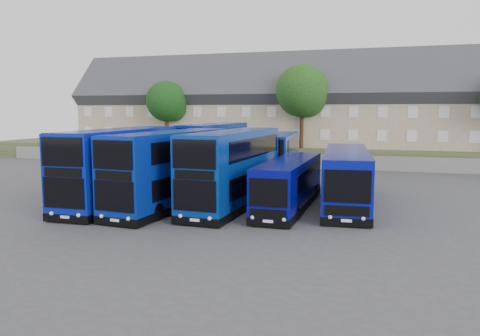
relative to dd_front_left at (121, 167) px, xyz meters
name	(u,v)px	position (x,y,z in m)	size (l,w,h in m)	color
ground	(200,213)	(6.12, -1.29, -2.41)	(120.00, 120.00, 0.00)	#414146
retaining_wall	(281,160)	(6.12, 22.71, -1.66)	(70.00, 0.40, 1.50)	slate
earth_bank	(296,151)	(6.12, 32.71, -1.41)	(80.00, 20.00, 2.00)	#3C4A29
terrace_row	(291,107)	(6.13, 28.71, 4.18)	(54.00, 10.40, 11.20)	tan
dd_front_left	(121,167)	(0.00, 0.00, 0.00)	(3.10, 12.40, 4.91)	#091CA6
dd_front_mid	(171,170)	(3.66, -0.05, -0.06)	(3.81, 12.24, 4.79)	#082499
dd_front_right	(234,170)	(7.45, 1.26, -0.04)	(3.35, 12.25, 4.83)	navy
dd_rear_left	(214,150)	(1.33, 14.49, -0.02)	(3.18, 12.32, 4.86)	#081D9F
dd_rear_right	(279,158)	(8.03, 12.80, -0.40)	(3.12, 10.46, 4.10)	navy
coach_east_a	(290,184)	(11.03, 1.66, -0.91)	(2.55, 11.30, 3.08)	#070884
coach_east_b	(346,178)	(14.37, 3.85, -0.66)	(3.72, 13.23, 3.57)	#081099
tree_west	(168,103)	(-7.73, 23.80, 4.64)	(4.80, 4.80, 7.65)	#382314
tree_mid	(304,93)	(8.27, 24.30, 5.65)	(5.76, 5.76, 9.18)	#382314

